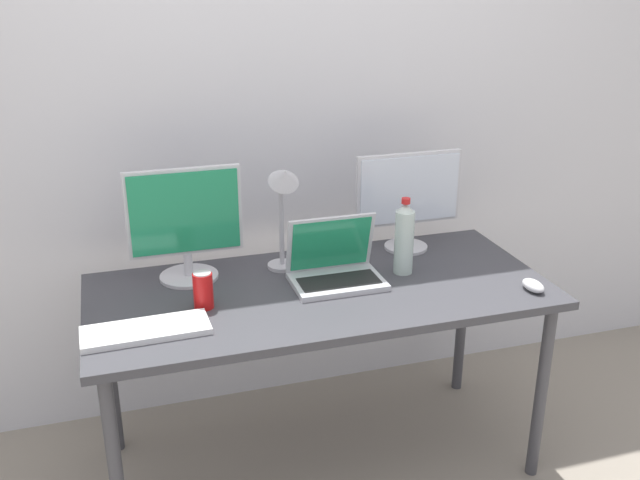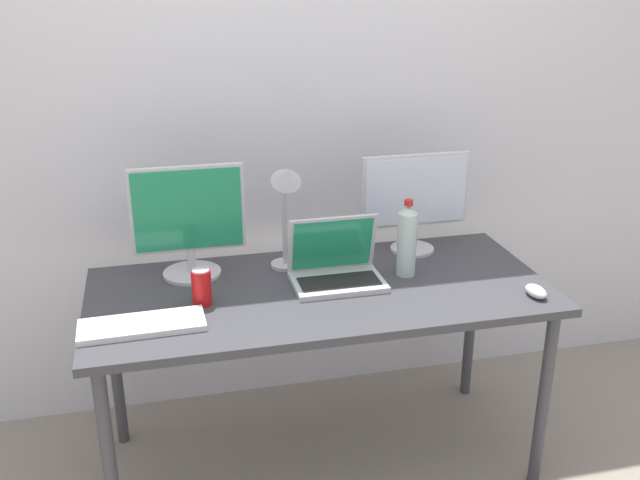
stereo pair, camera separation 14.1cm
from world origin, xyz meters
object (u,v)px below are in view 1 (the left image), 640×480
at_px(soda_can_near_keyboard, 203,290).
at_px(desk_lamp, 284,197).
at_px(monitor_left, 185,222).
at_px(keyboard_main, 146,330).
at_px(mouse_by_keyboard, 533,286).
at_px(water_bottle, 404,239).
at_px(work_desk, 320,304).
at_px(monitor_center, 408,196).
at_px(laptop_silver, 335,267).

distance_m(soda_can_near_keyboard, desk_lamp, 0.45).
height_order(monitor_left, keyboard_main, monitor_left).
distance_m(mouse_by_keyboard, water_bottle, 0.48).
distance_m(work_desk, monitor_center, 0.58).
distance_m(mouse_by_keyboard, desk_lamp, 0.93).
relative_size(work_desk, monitor_left, 3.92).
distance_m(monitor_center, soda_can_near_keyboard, 0.91).
distance_m(monitor_center, desk_lamp, 0.53).
bearing_deg(work_desk, water_bottle, 6.53).
distance_m(water_bottle, desk_lamp, 0.46).
bearing_deg(monitor_center, keyboard_main, -158.61).
bearing_deg(soda_can_near_keyboard, monitor_center, 18.56).
distance_m(laptop_silver, desk_lamp, 0.31).
bearing_deg(laptop_silver, work_desk, -150.22).
height_order(keyboard_main, mouse_by_keyboard, mouse_by_keyboard).
relative_size(monitor_center, soda_can_near_keyboard, 3.40).
xyz_separation_m(monitor_center, soda_can_near_keyboard, (-0.85, -0.29, -0.16)).
bearing_deg(monitor_center, mouse_by_keyboard, -61.70).
bearing_deg(keyboard_main, soda_can_near_keyboard, 30.63).
distance_m(work_desk, desk_lamp, 0.40).
relative_size(mouse_by_keyboard, soda_can_near_keyboard, 0.80).
distance_m(work_desk, soda_can_near_keyboard, 0.43).
height_order(keyboard_main, water_bottle, water_bottle).
xyz_separation_m(work_desk, keyboard_main, (-0.61, -0.16, 0.07)).
distance_m(keyboard_main, desk_lamp, 0.68).
height_order(mouse_by_keyboard, water_bottle, water_bottle).
relative_size(work_desk, desk_lamp, 3.77).
bearing_deg(keyboard_main, monitor_left, 62.65).
bearing_deg(soda_can_near_keyboard, laptop_silver, 8.59).
xyz_separation_m(laptop_silver, water_bottle, (0.26, -0.00, 0.08)).
height_order(monitor_left, mouse_by_keyboard, monitor_left).
distance_m(monitor_center, keyboard_main, 1.15).
xyz_separation_m(monitor_left, soda_can_near_keyboard, (0.02, -0.25, -0.15)).
bearing_deg(desk_lamp, keyboard_main, -148.10).
relative_size(work_desk, laptop_silver, 5.01).
relative_size(soda_can_near_keyboard, desk_lamp, 0.29).
relative_size(laptop_silver, desk_lamp, 0.75).
bearing_deg(work_desk, laptop_silver, 29.78).
bearing_deg(keyboard_main, desk_lamp, 30.23).
distance_m(monitor_left, water_bottle, 0.79).
height_order(keyboard_main, soda_can_near_keyboard, soda_can_near_keyboard).
xyz_separation_m(keyboard_main, mouse_by_keyboard, (1.31, -0.08, 0.01)).
relative_size(mouse_by_keyboard, water_bottle, 0.35).
bearing_deg(work_desk, desk_lamp, 116.10).
bearing_deg(mouse_by_keyboard, keyboard_main, 173.42).
height_order(monitor_center, desk_lamp, desk_lamp).
distance_m(work_desk, laptop_silver, 0.14).
xyz_separation_m(work_desk, monitor_center, (0.44, 0.25, 0.28)).
bearing_deg(mouse_by_keyboard, monitor_left, 154.91).
bearing_deg(monitor_left, desk_lamp, -7.99).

